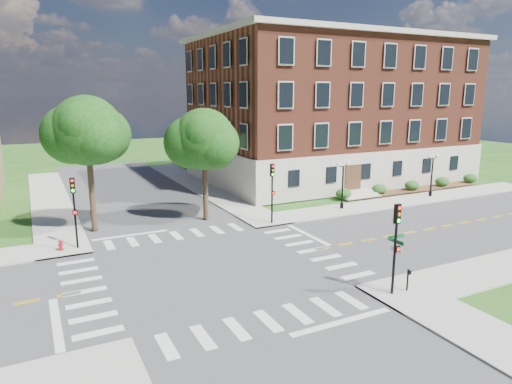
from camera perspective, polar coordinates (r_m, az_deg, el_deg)
name	(u,v)px	position (r m, az deg, el deg)	size (l,w,h in m)	color
ground	(212,269)	(27.92, -5.55, -9.51)	(160.00, 160.00, 0.00)	#1D5217
road_ew	(212,269)	(27.91, -5.55, -9.51)	(90.00, 12.00, 0.01)	#3D3D3F
road_ns	(212,269)	(27.91, -5.55, -9.50)	(12.00, 90.00, 0.01)	#3D3D3F
sidewalk_ne	(296,193)	(47.73, 5.03, -0.15)	(34.00, 34.00, 0.12)	#9E9B93
crosswalk_east	(312,250)	(31.04, 7.04, -7.26)	(2.20, 10.20, 0.02)	silver
stop_bar_east	(308,235)	(34.24, 6.49, -5.35)	(0.40, 5.50, 0.00)	silver
main_building	(329,109)	(56.93, 9.16, 10.18)	(30.60, 22.40, 16.50)	beige
shrub_row	(411,191)	(51.42, 18.86, 0.07)	(18.00, 2.00, 1.30)	#254A18
tree_c	(87,131)	(35.59, -20.37, 7.17)	(5.11, 5.11, 10.09)	#332519
tree_d	(204,139)	(36.89, -6.50, 6.54)	(4.93, 4.93, 9.05)	#332519
traffic_signal_se	(396,237)	(24.26, 17.09, -5.44)	(0.35, 0.39, 4.80)	black
traffic_signal_ne	(272,186)	(35.90, 2.04, 0.81)	(0.33, 0.36, 4.80)	black
traffic_signal_nw	(74,204)	(32.39, -21.80, -1.36)	(0.33, 0.36, 4.80)	black
twin_lamp_west	(343,182)	(41.37, 10.78, 1.21)	(1.36, 0.36, 4.23)	black
twin_lamp_east	(432,173)	(48.84, 21.14, 2.29)	(1.36, 0.36, 4.23)	black
street_sign_pole	(395,252)	(24.87, 17.02, -7.13)	(1.10, 1.10, 3.10)	gray
push_button_post	(408,279)	(25.66, 18.46, -10.23)	(0.14, 0.21, 1.20)	black
fire_hydrant	(61,245)	(33.00, -23.22, -6.15)	(0.35, 0.35, 0.75)	#A00C14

